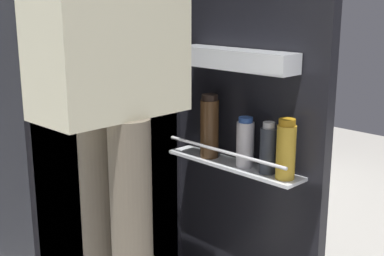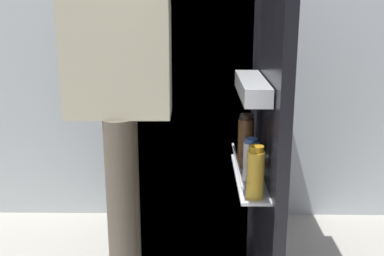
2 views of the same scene
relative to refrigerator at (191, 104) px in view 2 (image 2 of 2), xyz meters
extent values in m
cube|color=silver|center=(-0.03, 0.40, 0.51)|extent=(4.40, 0.10, 2.63)
cube|color=black|center=(-0.03, 0.06, 0.00)|extent=(0.69, 0.58, 1.62)
cube|color=white|center=(-0.03, -0.23, 0.00)|extent=(0.65, 0.01, 1.58)
cube|color=white|center=(-0.03, -0.19, -0.07)|extent=(0.61, 0.09, 0.01)
cube|color=black|center=(0.34, -0.58, 0.00)|extent=(0.05, 0.68, 1.57)
cube|color=white|center=(0.26, -0.58, -0.19)|extent=(0.12, 0.57, 0.01)
cylinder|color=silver|center=(0.21, -0.58, -0.13)|extent=(0.01, 0.55, 0.01)
cube|color=white|center=(0.26, -0.58, 0.20)|extent=(0.10, 0.48, 0.07)
cylinder|color=brown|center=(0.25, -0.47, -0.08)|extent=(0.07, 0.07, 0.22)
cylinder|color=black|center=(0.25, -0.47, 0.05)|extent=(0.06, 0.06, 0.02)
cylinder|color=gold|center=(0.26, -0.81, -0.09)|extent=(0.06, 0.06, 0.18)
cylinder|color=#BC8419|center=(0.26, -0.81, 0.01)|extent=(0.06, 0.06, 0.02)
cylinder|color=white|center=(0.26, -0.64, -0.10)|extent=(0.06, 0.06, 0.16)
cylinder|color=#335BB2|center=(0.26, -0.64, -0.01)|extent=(0.05, 0.05, 0.02)
cylinder|color=#333842|center=(0.26, -0.74, -0.11)|extent=(0.06, 0.06, 0.16)
cylinder|color=silver|center=(0.26, -0.74, -0.02)|extent=(0.04, 0.04, 0.02)
cylinder|color=red|center=(0.03, -0.19, -0.02)|extent=(0.10, 0.10, 0.09)
cylinder|color=#665B4C|center=(-0.28, -0.51, -0.36)|extent=(0.12, 0.12, 0.89)
cylinder|color=#665B4C|center=(-0.28, -0.66, -0.36)|extent=(0.12, 0.12, 0.89)
cube|color=beige|center=(-0.28, -0.59, 0.40)|extent=(0.42, 0.23, 0.63)
cylinder|color=beige|center=(-0.28, -0.38, 0.38)|extent=(0.08, 0.08, 0.59)
camera|label=1|loc=(-1.11, -1.76, 0.40)|focal=48.10mm
camera|label=2|loc=(0.04, -2.48, 0.55)|focal=44.52mm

